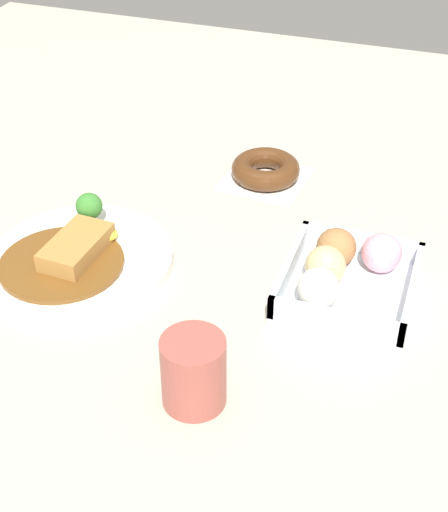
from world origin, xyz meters
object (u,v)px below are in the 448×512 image
curry_plate (80,256)px  chocolate_ring_donut (266,170)px  coffee_mug (194,372)px  donut_box (344,275)px

curry_plate → chocolate_ring_donut: 0.33m
coffee_mug → chocolate_ring_donut: bearing=-173.0°
donut_box → coffee_mug: coffee_mug is taller
curry_plate → donut_box: bearing=99.5°
donut_box → chocolate_ring_donut: donut_box is taller
donut_box → chocolate_ring_donut: bearing=-144.0°
curry_plate → chocolate_ring_donut: size_ratio=1.81×
curry_plate → chocolate_ring_donut: curry_plate is taller
donut_box → coffee_mug: size_ratio=2.09×
donut_box → coffee_mug: 0.26m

